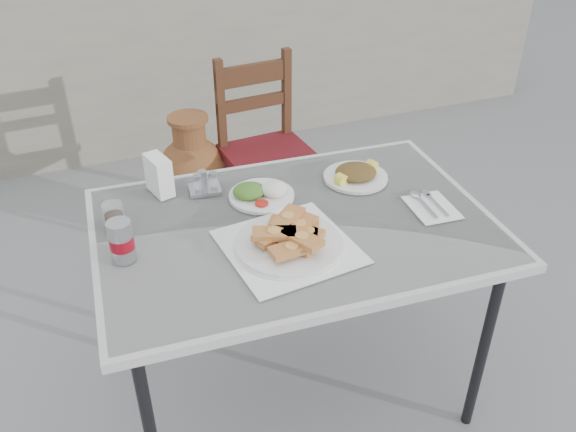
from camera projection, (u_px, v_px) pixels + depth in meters
name	position (u px, v px, depth m)	size (l,w,h in m)	color
ground	(283.00, 406.00, 2.47)	(80.00, 80.00, 0.00)	slate
cafe_table	(295.00, 236.00, 2.13)	(1.41, 0.99, 0.83)	black
pide_plate	(289.00, 238.00, 1.96)	(0.44, 0.44, 0.08)	white
salad_rice_plate	(261.00, 192.00, 2.22)	(0.24, 0.24, 0.06)	white
salad_chopped_plate	(356.00, 174.00, 2.34)	(0.25, 0.25, 0.05)	white
soda_can	(121.00, 241.00, 1.89)	(0.08, 0.08, 0.14)	#BCBCC1
cola_glass	(114.00, 218.00, 2.04)	(0.07, 0.07, 0.10)	white
napkin_holder	(159.00, 175.00, 2.23)	(0.10, 0.13, 0.15)	white
condiment_caddy	(205.00, 185.00, 2.26)	(0.13, 0.11, 0.08)	#BABAC1
cutlery_napkin	(429.00, 205.00, 2.19)	(0.16, 0.22, 0.01)	white
chair	(266.00, 151.00, 3.22)	(0.48, 0.48, 1.00)	#321E0D
terracotta_urn	(194.00, 181.00, 3.32)	(0.41, 0.41, 0.72)	brown
back_wall	(152.00, 65.00, 4.09)	(6.00, 0.25, 1.20)	gray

